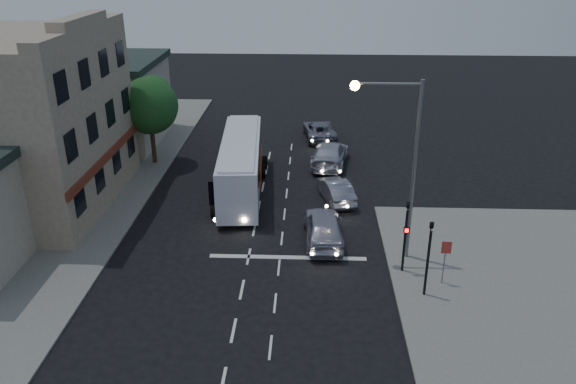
{
  "coord_description": "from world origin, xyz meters",
  "views": [
    {
      "loc": [
        3.01,
        -22.76,
        14.59
      ],
      "look_at": [
        1.88,
        5.27,
        2.2
      ],
      "focal_mm": 35.0,
      "sensor_mm": 36.0,
      "label": 1
    }
  ],
  "objects_px": {
    "car_sedan_c": "(320,130)",
    "traffic_signal_main": "(406,228)",
    "tour_bus": "(241,164)",
    "street_tree": "(149,103)",
    "regulatory_sign": "(445,255)",
    "traffic_signal_side": "(429,250)",
    "car_suv": "(323,227)",
    "car_sedan_a": "(336,190)",
    "car_sedan_b": "(330,154)",
    "streetlight": "(402,151)"
  },
  "relations": [
    {
      "from": "traffic_signal_main",
      "to": "street_tree",
      "type": "height_order",
      "value": "street_tree"
    },
    {
      "from": "car_sedan_a",
      "to": "traffic_signal_side",
      "type": "height_order",
      "value": "traffic_signal_side"
    },
    {
      "from": "traffic_signal_main",
      "to": "streetlight",
      "type": "distance_m",
      "value": 3.61
    },
    {
      "from": "tour_bus",
      "to": "traffic_signal_main",
      "type": "distance_m",
      "value": 13.1
    },
    {
      "from": "car_sedan_b",
      "to": "traffic_signal_main",
      "type": "relative_size",
      "value": 1.38
    },
    {
      "from": "tour_bus",
      "to": "car_sedan_a",
      "type": "xyz_separation_m",
      "value": [
        5.98,
        -1.28,
        -1.18
      ]
    },
    {
      "from": "car_sedan_c",
      "to": "traffic_signal_side",
      "type": "xyz_separation_m",
      "value": [
        4.49,
        -22.53,
        1.72
      ]
    },
    {
      "from": "tour_bus",
      "to": "car_sedan_c",
      "type": "xyz_separation_m",
      "value": [
        5.12,
        10.97,
        -1.17
      ]
    },
    {
      "from": "car_sedan_b",
      "to": "streetlight",
      "type": "bearing_deg",
      "value": 110.67
    },
    {
      "from": "regulatory_sign",
      "to": "streetlight",
      "type": "xyz_separation_m",
      "value": [
        -1.96,
        2.44,
        4.14
      ]
    },
    {
      "from": "tour_bus",
      "to": "regulatory_sign",
      "type": "bearing_deg",
      "value": -48.94
    },
    {
      "from": "tour_bus",
      "to": "traffic_signal_main",
      "type": "relative_size",
      "value": 2.79
    },
    {
      "from": "regulatory_sign",
      "to": "car_sedan_c",
      "type": "bearing_deg",
      "value": 104.27
    },
    {
      "from": "traffic_signal_side",
      "to": "street_tree",
      "type": "xyz_separation_m",
      "value": [
        -16.51,
        16.22,
        2.08
      ]
    },
    {
      "from": "car_sedan_c",
      "to": "traffic_signal_main",
      "type": "height_order",
      "value": "traffic_signal_main"
    },
    {
      "from": "car_sedan_a",
      "to": "regulatory_sign",
      "type": "distance_m",
      "value": 10.44
    },
    {
      "from": "car_sedan_b",
      "to": "car_sedan_c",
      "type": "height_order",
      "value": "car_sedan_b"
    },
    {
      "from": "car_suv",
      "to": "tour_bus",
      "type": "bearing_deg",
      "value": -55.2
    },
    {
      "from": "traffic_signal_side",
      "to": "regulatory_sign",
      "type": "distance_m",
      "value": 1.61
    },
    {
      "from": "regulatory_sign",
      "to": "street_tree",
      "type": "relative_size",
      "value": 0.35
    },
    {
      "from": "traffic_signal_side",
      "to": "car_sedan_a",
      "type": "bearing_deg",
      "value": 109.46
    },
    {
      "from": "car_sedan_b",
      "to": "traffic_signal_side",
      "type": "xyz_separation_m",
      "value": [
        3.82,
        -16.47,
        1.6
      ]
    },
    {
      "from": "traffic_signal_main",
      "to": "street_tree",
      "type": "xyz_separation_m",
      "value": [
        -15.81,
        14.25,
        2.08
      ]
    },
    {
      "from": "streetlight",
      "to": "traffic_signal_main",
      "type": "bearing_deg",
      "value": -79.8
    },
    {
      "from": "tour_bus",
      "to": "car_sedan_a",
      "type": "height_order",
      "value": "tour_bus"
    },
    {
      "from": "regulatory_sign",
      "to": "streetlight",
      "type": "distance_m",
      "value": 5.18
    },
    {
      "from": "tour_bus",
      "to": "traffic_signal_side",
      "type": "bearing_deg",
      "value": -54.24
    },
    {
      "from": "traffic_signal_side",
      "to": "car_sedan_c",
      "type": "bearing_deg",
      "value": 101.26
    },
    {
      "from": "tour_bus",
      "to": "traffic_signal_side",
      "type": "height_order",
      "value": "traffic_signal_side"
    },
    {
      "from": "car_sedan_c",
      "to": "streetlight",
      "type": "xyz_separation_m",
      "value": [
        3.53,
        -19.13,
        5.03
      ]
    },
    {
      "from": "traffic_signal_main",
      "to": "street_tree",
      "type": "relative_size",
      "value": 0.66
    },
    {
      "from": "traffic_signal_main",
      "to": "regulatory_sign",
      "type": "relative_size",
      "value": 1.86
    },
    {
      "from": "traffic_signal_side",
      "to": "street_tree",
      "type": "distance_m",
      "value": 23.24
    },
    {
      "from": "tour_bus",
      "to": "street_tree",
      "type": "distance_m",
      "value": 8.73
    },
    {
      "from": "car_sedan_c",
      "to": "car_sedan_b",
      "type": "bearing_deg",
      "value": 88.93
    },
    {
      "from": "car_sedan_a",
      "to": "car_sedan_c",
      "type": "height_order",
      "value": "car_sedan_c"
    },
    {
      "from": "car_suv",
      "to": "car_sedan_c",
      "type": "distance_m",
      "value": 17.53
    },
    {
      "from": "car_sedan_c",
      "to": "regulatory_sign",
      "type": "distance_m",
      "value": 22.27
    },
    {
      "from": "car_sedan_b",
      "to": "regulatory_sign",
      "type": "relative_size",
      "value": 2.58
    },
    {
      "from": "traffic_signal_side",
      "to": "regulatory_sign",
      "type": "bearing_deg",
      "value": 43.92
    },
    {
      "from": "car_sedan_b",
      "to": "regulatory_sign",
      "type": "bearing_deg",
      "value": 115.58
    },
    {
      "from": "car_suv",
      "to": "car_sedan_c",
      "type": "bearing_deg",
      "value": -93.22
    },
    {
      "from": "car_sedan_b",
      "to": "streetlight",
      "type": "height_order",
      "value": "streetlight"
    },
    {
      "from": "traffic_signal_main",
      "to": "regulatory_sign",
      "type": "distance_m",
      "value": 2.14
    },
    {
      "from": "car_sedan_a",
      "to": "traffic_signal_main",
      "type": "xyz_separation_m",
      "value": [
        2.93,
        -8.3,
        1.73
      ]
    },
    {
      "from": "car_sedan_c",
      "to": "regulatory_sign",
      "type": "relative_size",
      "value": 2.31
    },
    {
      "from": "car_sedan_a",
      "to": "street_tree",
      "type": "xyz_separation_m",
      "value": [
        -12.88,
        5.95,
        3.81
      ]
    },
    {
      "from": "regulatory_sign",
      "to": "streetlight",
      "type": "height_order",
      "value": "streetlight"
    },
    {
      "from": "car_sedan_c",
      "to": "traffic_signal_main",
      "type": "xyz_separation_m",
      "value": [
        3.79,
        -20.55,
        1.71
      ]
    },
    {
      "from": "car_sedan_b",
      "to": "street_tree",
      "type": "height_order",
      "value": "street_tree"
    }
  ]
}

